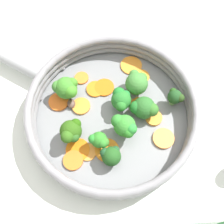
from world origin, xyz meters
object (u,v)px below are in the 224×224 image
carrot_slice_6 (131,65)px  mushroom_piece_0 (71,104)px  skillet (112,116)px  carrot_slice_0 (59,102)px  carrot_slice_11 (141,77)px  broccoli_floret_6 (66,88)px  carrot_slice_2 (95,89)px  carrot_slice_10 (163,138)px  carrot_slice_12 (81,106)px  broccoli_floret_5 (125,126)px  carrot_slice_9 (88,152)px  broccoli_floret_3 (100,141)px  carrot_slice_7 (82,78)px  carrot_slice_1 (107,150)px  carrot_slice_4 (104,87)px  carrot_slice_13 (76,149)px  carrot_slice_3 (73,160)px  broccoli_floret_0 (111,156)px  broccoli_floret_8 (175,97)px  carrot_slice_5 (139,106)px  broccoli_floret_1 (136,82)px  broccoli_floret_2 (144,108)px  broccoli_floret_4 (121,100)px  broccoli_floret_7 (71,132)px

carrot_slice_6 → mushroom_piece_0: size_ratio=2.17×
skillet → carrot_slice_0: carrot_slice_0 is taller
carrot_slice_11 → broccoli_floret_6: 0.16m
carrot_slice_2 → carrot_slice_10: bearing=-87.4°
carrot_slice_12 → carrot_slice_11: bearing=-18.9°
broccoli_floret_5 → carrot_slice_10: bearing=-58.6°
carrot_slice_9 → broccoli_floret_3: (0.03, -0.01, 0.03)m
skillet → carrot_slice_7: 0.11m
carrot_slice_1 → carrot_slice_11: same height
carrot_slice_7 → mushroom_piece_0: mushroom_piece_0 is taller
carrot_slice_6 → carrot_slice_7: carrot_slice_7 is taller
carrot_slice_4 → carrot_slice_10: bearing=-92.7°
carrot_slice_10 → skillet: bearing=104.9°
carrot_slice_13 → broccoli_floret_6: bearing=52.9°
carrot_slice_1 → carrot_slice_10: bearing=-36.2°
carrot_slice_0 → carrot_slice_1: 0.14m
carrot_slice_11 → broccoli_floret_3: broccoli_floret_3 is taller
carrot_slice_2 → carrot_slice_4: size_ratio=0.92×
carrot_slice_3 → broccoli_floret_3: broccoli_floret_3 is taller
broccoli_floret_0 → carrot_slice_12: bearing=71.0°
broccoli_floret_8 → carrot_slice_4: bearing=117.5°
carrot_slice_3 → carrot_slice_12: size_ratio=1.01×
carrot_slice_6 → carrot_slice_11: (-0.01, -0.03, 0.00)m
carrot_slice_10 → broccoli_floret_0: 0.11m
carrot_slice_10 → broccoli_floret_3: bearing=137.6°
carrot_slice_5 → broccoli_floret_8: bearing=-42.0°
broccoli_floret_1 → broccoli_floret_2: broccoli_floret_1 is taller
skillet → carrot_slice_10: size_ratio=7.60×
carrot_slice_13 → carrot_slice_2: bearing=27.4°
carrot_slice_6 → carrot_slice_1: bearing=-153.4°
carrot_slice_11 → broccoli_floret_0: bearing=-158.1°
carrot_slice_9 → broccoli_floret_4: (0.12, 0.02, 0.03)m
carrot_slice_1 → carrot_slice_11: 0.18m
broccoli_floret_2 → mushroom_piece_0: (-0.08, 0.12, -0.02)m
broccoli_floret_2 → carrot_slice_7: bearing=98.9°
skillet → carrot_slice_1: size_ratio=6.84×
carrot_slice_11 → broccoli_floret_7: (-0.19, 0.01, 0.03)m
carrot_slice_1 → carrot_slice_7: size_ratio=1.54×
carrot_slice_12 → carrot_slice_5: bearing=-48.0°
carrot_slice_11 → carrot_slice_0: bearing=151.0°
carrot_slice_11 → broccoli_floret_8: 0.09m
carrot_slice_2 → carrot_slice_9: size_ratio=1.11×
carrot_slice_6 → carrot_slice_7: bearing=148.4°
carrot_slice_5 → mushroom_piece_0: bearing=130.4°
carrot_slice_6 → carrot_slice_13: size_ratio=1.03×
carrot_slice_4 → carrot_slice_7: bearing=106.7°
carrot_slice_1 → broccoli_floret_3: (-0.00, 0.02, 0.03)m
carrot_slice_13 → broccoli_floret_2: (0.14, -0.05, 0.02)m
carrot_slice_6 → broccoli_floret_6: size_ratio=0.88×
broccoli_floret_4 → broccoli_floret_5: broccoli_floret_5 is taller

